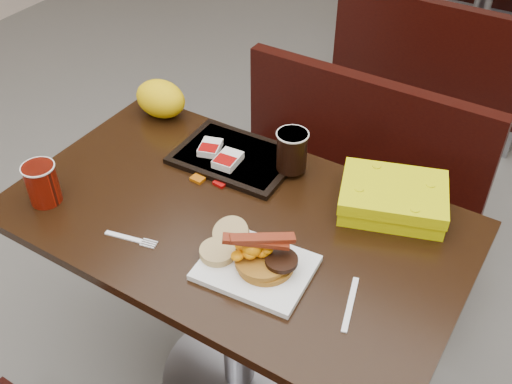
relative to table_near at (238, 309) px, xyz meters
The scene contains 23 objects.
floor 0.38m from the table_near, ahead, with size 6.00×7.00×0.01m, color slate.
table_near is the anchor object (origin of this frame).
bench_near_n 0.70m from the table_near, 90.00° to the left, with size 1.00×0.46×0.72m, color black, non-canonical shape.
table_far 2.60m from the table_near, 90.00° to the left, with size 1.20×0.70×0.75m, color black, non-canonical shape.
bench_far_s 1.90m from the table_near, 90.00° to the left, with size 1.00×0.46×0.72m, color black, non-canonical shape.
platter 0.43m from the table_near, 41.64° to the right, with size 0.26×0.20×0.02m, color white.
pancake_stack 0.45m from the table_near, 35.54° to the right, with size 0.14×0.14×0.03m, color #A5651B.
sausage_patty 0.48m from the table_near, 28.68° to the right, with size 0.08×0.08×0.01m, color black.
scrambled_eggs 0.48m from the table_near, 43.82° to the right, with size 0.09×0.08×0.05m, color #FFA005.
bacon_strips 0.51m from the table_near, 41.43° to the right, with size 0.15×0.07×0.01m, color #4F1505, non-canonical shape.
muffin_bottom 0.43m from the table_near, 71.82° to the right, with size 0.09×0.09×0.02m, color tan.
muffin_top 0.42m from the table_near, 61.42° to the right, with size 0.09×0.09×0.02m, color tan.
coffee_cup_near 0.67m from the table_near, 155.60° to the right, with size 0.08×0.08×0.12m, color #951305.
fork 0.47m from the table_near, 132.80° to the right, with size 0.14×0.03×0.00m, color white, non-canonical shape.
knife 0.55m from the table_near, 15.66° to the right, with size 0.16×0.01×0.00m, color white.
condiment_syrup 0.42m from the table_near, 157.05° to the left, with size 0.04×0.03×0.01m, color #A64C07.
condiment_ketchup 0.40m from the table_near, 140.03° to the left, with size 0.04×0.03×0.01m, color #8C0504.
tray 0.46m from the table_near, 122.90° to the left, with size 0.34×0.24×0.02m, color black.
hashbrown_sleeve_left 0.49m from the table_near, 137.93° to the left, with size 0.06×0.08×0.02m, color silver.
hashbrown_sleeve_right 0.46m from the table_near, 128.44° to the left, with size 0.06×0.08×0.02m, color silver.
coffee_cup_far 0.51m from the table_near, 82.56° to the left, with size 0.09×0.09×0.12m, color black.
clamshell 0.59m from the table_near, 36.42° to the left, with size 0.27×0.21×0.07m, color #D0D403.
paper_bag 0.70m from the table_near, 148.53° to the left, with size 0.17×0.13×0.12m, color yellow.
Camera 1 is at (0.66, -0.96, 1.82)m, focal length 42.48 mm.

